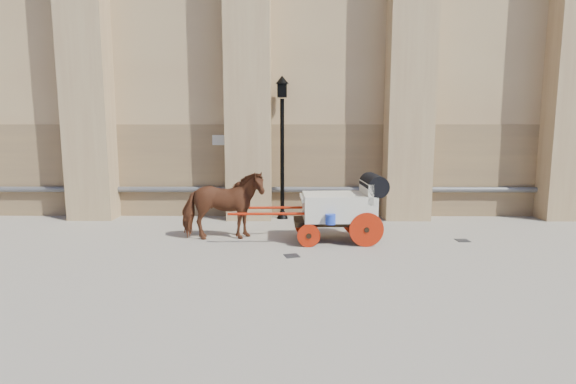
{
  "coord_description": "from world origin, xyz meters",
  "views": [
    {
      "loc": [
        0.31,
        -10.58,
        2.91
      ],
      "look_at": [
        0.25,
        0.79,
        1.27
      ],
      "focal_mm": 28.0,
      "sensor_mm": 36.0,
      "label": 1
    }
  ],
  "objects": [
    {
      "name": "horse",
      "position": [
        -1.44,
        0.86,
        0.9
      ],
      "size": [
        2.23,
        1.24,
        1.79
      ],
      "primitive_type": "imported",
      "rotation": [
        0.0,
        0.0,
        1.7
      ],
      "color": "brown",
      "rests_on": "ground"
    },
    {
      "name": "carriage",
      "position": [
        1.67,
        0.72,
        0.93
      ],
      "size": [
        3.98,
        1.44,
        1.73
      ],
      "rotation": [
        0.0,
        0.0,
        0.04
      ],
      "color": "black",
      "rests_on": "ground"
    },
    {
      "name": "drain_grate_near",
      "position": [
        0.34,
        -0.68,
        0.01
      ],
      "size": [
        0.4,
        0.4,
        0.01
      ],
      "primitive_type": "cube",
      "rotation": [
        0.0,
        0.0,
        0.28
      ],
      "color": "black",
      "rests_on": "ground"
    },
    {
      "name": "drain_grate_far",
      "position": [
        4.77,
        0.75,
        0.01
      ],
      "size": [
        0.33,
        0.33,
        0.01
      ],
      "primitive_type": "cube",
      "rotation": [
        0.0,
        0.0,
        0.04
      ],
      "color": "black",
      "rests_on": "ground"
    },
    {
      "name": "street_lamp",
      "position": [
        0.05,
        3.61,
        2.4
      ],
      "size": [
        0.42,
        0.42,
        4.49
      ],
      "color": "black",
      "rests_on": "ground"
    },
    {
      "name": "ground",
      "position": [
        0.0,
        0.0,
        0.0
      ],
      "size": [
        90.0,
        90.0,
        0.0
      ],
      "primitive_type": "plane",
      "color": "gray",
      "rests_on": "ground"
    }
  ]
}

